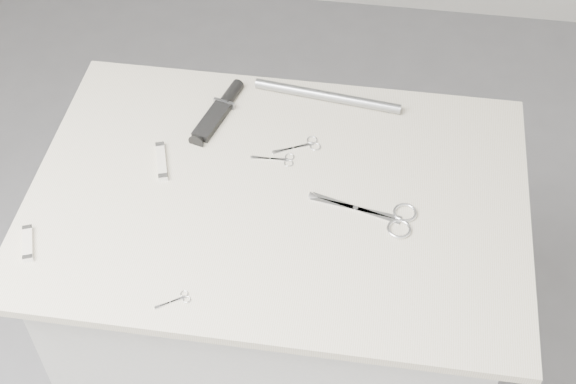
# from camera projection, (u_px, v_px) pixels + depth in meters

# --- Properties ---
(plinth) EXTENTS (0.90, 0.60, 0.90)m
(plinth) POSITION_uv_depth(u_px,v_px,m) (280.00, 321.00, 1.96)
(plinth) COLOR silver
(plinth) RESTS_ON ground
(display_board) EXTENTS (1.00, 0.70, 0.02)m
(display_board) POSITION_uv_depth(u_px,v_px,m) (278.00, 196.00, 1.62)
(display_board) COLOR beige
(display_board) RESTS_ON plinth
(large_shears) EXTENTS (0.21, 0.10, 0.01)m
(large_shears) POSITION_uv_depth(u_px,v_px,m) (385.00, 216.00, 1.57)
(large_shears) COLOR white
(large_shears) RESTS_ON display_board
(embroidery_scissors_a) EXTENTS (0.10, 0.07, 0.00)m
(embroidery_scissors_a) POSITION_uv_depth(u_px,v_px,m) (304.00, 146.00, 1.70)
(embroidery_scissors_a) COLOR white
(embroidery_scissors_a) RESTS_ON display_board
(embroidery_scissors_b) EXTENTS (0.09, 0.04, 0.00)m
(embroidery_scissors_b) POSITION_uv_depth(u_px,v_px,m) (279.00, 159.00, 1.67)
(embroidery_scissors_b) COLOR white
(embroidery_scissors_b) RESTS_ON display_board
(tiny_scissors) EXTENTS (0.06, 0.05, 0.00)m
(tiny_scissors) POSITION_uv_depth(u_px,v_px,m) (177.00, 300.00, 1.44)
(tiny_scissors) COLOR white
(tiny_scissors) RESTS_ON display_board
(sheathed_knife) EXTENTS (0.08, 0.19, 0.02)m
(sheathed_knife) POSITION_uv_depth(u_px,v_px,m) (221.00, 109.00, 1.77)
(sheathed_knife) COLOR black
(sheathed_knife) RESTS_ON display_board
(pocket_knife_a) EXTENTS (0.05, 0.11, 0.01)m
(pocket_knife_a) POSITION_uv_depth(u_px,v_px,m) (161.00, 161.00, 1.66)
(pocket_knife_a) COLOR silver
(pocket_knife_a) RESTS_ON display_board
(pocket_knife_b) EXTENTS (0.05, 0.08, 0.01)m
(pocket_knife_b) POSITION_uv_depth(u_px,v_px,m) (28.00, 243.00, 1.52)
(pocket_knife_b) COLOR silver
(pocket_knife_b) RESTS_ON display_board
(metal_rail) EXTENTS (0.33, 0.06, 0.02)m
(metal_rail) POSITION_uv_depth(u_px,v_px,m) (327.00, 96.00, 1.79)
(metal_rail) COLOR gray
(metal_rail) RESTS_ON display_board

